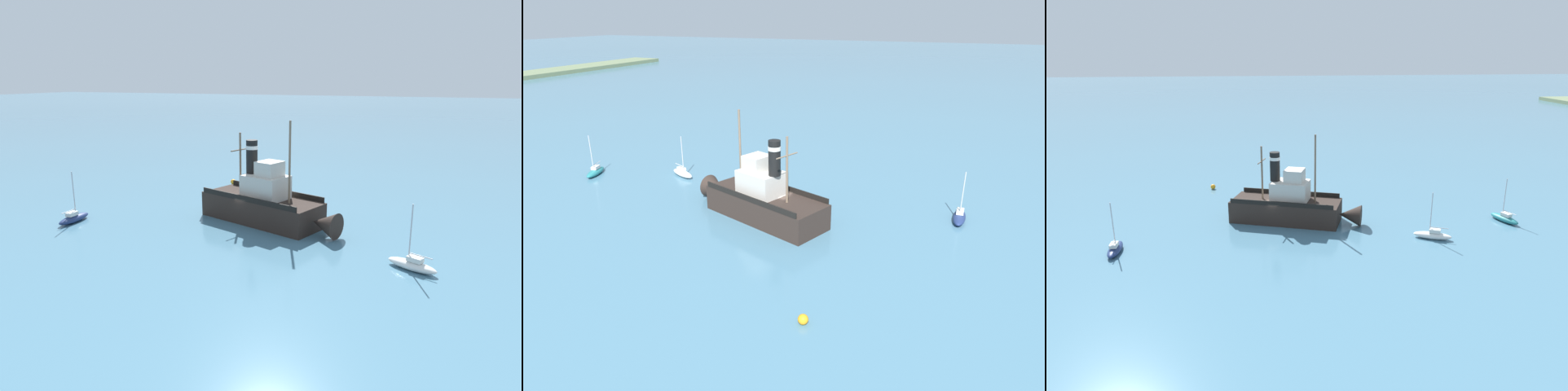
% 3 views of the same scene
% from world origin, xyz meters
% --- Properties ---
extents(ground_plane, '(600.00, 600.00, 0.00)m').
position_xyz_m(ground_plane, '(0.00, 0.00, 0.00)').
color(ground_plane, '#477289').
extents(old_tugboat, '(8.11, 14.71, 9.90)m').
position_xyz_m(old_tugboat, '(-0.63, 1.46, 1.83)').
color(old_tugboat, '#2D231E').
rests_on(old_tugboat, ground).
extents(sailboat_white, '(2.59, 3.91, 4.90)m').
position_xyz_m(sailboat_white, '(6.23, 15.28, 0.43)').
color(sailboat_white, white).
rests_on(sailboat_white, ground).
extents(sailboat_teal, '(3.95, 2.22, 4.90)m').
position_xyz_m(sailboat_teal, '(2.43, 25.12, 0.43)').
color(sailboat_teal, '#23757A').
rests_on(sailboat_teal, ground).
extents(sailboat_navy, '(3.82, 1.17, 4.90)m').
position_xyz_m(sailboat_navy, '(5.93, -15.89, 0.43)').
color(sailboat_navy, navy).
rests_on(sailboat_navy, ground).
extents(mooring_buoy, '(0.68, 0.68, 0.68)m').
position_xyz_m(mooring_buoy, '(-14.34, -8.20, 0.34)').
color(mooring_buoy, orange).
rests_on(mooring_buoy, ground).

